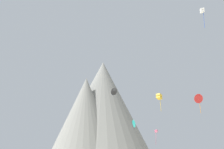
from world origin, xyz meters
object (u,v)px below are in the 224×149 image
rock_massif (100,119)px  kite_teal_low (134,123)px  kite_rainbow_low (156,132)px  kite_white_high (202,11)px  kite_red_mid (198,99)px  kite_gold_mid (159,97)px  kite_black_mid (114,91)px

rock_massif → kite_teal_low: (5.29, -47.89, -8.02)m
rock_massif → kite_rainbow_low: 48.55m
rock_massif → kite_white_high: 79.23m
kite_red_mid → kite_white_high: bearing=73.5°
kite_white_high → kite_gold_mid: bearing=-71.6°
kite_white_high → kite_gold_mid: kite_white_high is taller
kite_rainbow_low → kite_gold_mid: (-8.81, -32.15, 3.68)m
kite_gold_mid → kite_red_mid: bearing=95.6°
kite_red_mid → kite_teal_low: bearing=-47.9°
kite_red_mid → kite_rainbow_low: 19.31m
kite_rainbow_low → kite_gold_mid: 33.54m
kite_teal_low → kite_gold_mid: bearing=168.9°
kite_white_high → kite_rainbow_low: 39.44m
kite_black_mid → rock_massif: bearing=135.0°
kite_teal_low → kite_black_mid: bearing=78.1°
kite_white_high → rock_massif: bearing=-158.1°
kite_white_high → kite_rainbow_low: bearing=-163.9°
rock_massif → kite_red_mid: bearing=-72.8°
rock_massif → kite_white_high: bearing=-78.4°
kite_teal_low → kite_gold_mid: 30.14m
rock_massif → kite_white_high: rock_massif is taller
rock_massif → kite_gold_mid: bearing=-87.3°
rock_massif → kite_black_mid: (-0.85, -47.48, 1.71)m
kite_black_mid → kite_gold_mid: bearing=-35.5°
kite_rainbow_low → kite_red_mid: bearing=-120.2°
kite_white_high → kite_teal_low: size_ratio=2.08×
kite_teal_low → kite_gold_mid: size_ratio=0.67×
kite_rainbow_low → kite_black_mid: bearing=134.9°
kite_teal_low → kite_red_mid: kite_red_mid is taller
kite_white_high → kite_rainbow_low: size_ratio=1.05×
rock_massif → kite_white_high: (15.67, -76.25, 14.77)m
kite_teal_low → kite_red_mid: (14.01, -14.59, 4.92)m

